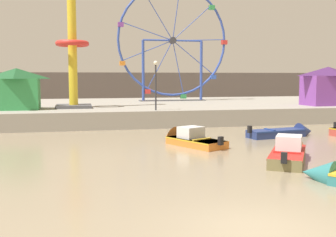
% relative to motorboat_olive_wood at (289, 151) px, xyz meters
% --- Properties ---
extents(ground_plane, '(240.00, 240.00, 0.00)m').
position_rel_motorboat_olive_wood_xyz_m(ground_plane, '(-5.34, -8.02, -0.34)').
color(ground_plane, gray).
extents(quay_promenade, '(110.00, 19.15, 1.29)m').
position_rel_motorboat_olive_wood_xyz_m(quay_promenade, '(-5.34, 21.50, 0.31)').
color(quay_promenade, gray).
rests_on(quay_promenade, ground_plane).
extents(distant_town_skyline, '(140.00, 3.00, 4.40)m').
position_rel_motorboat_olive_wood_xyz_m(distant_town_skyline, '(-5.34, 42.48, 1.86)').
color(distant_town_skyline, '#564C47').
rests_on(distant_town_skyline, ground_plane).
extents(motorboat_olive_wood, '(4.01, 5.23, 1.53)m').
position_rel_motorboat_olive_wood_xyz_m(motorboat_olive_wood, '(0.00, 0.00, 0.00)').
color(motorboat_olive_wood, olive).
rests_on(motorboat_olive_wood, ground_plane).
extents(motorboat_navy_blue, '(4.96, 2.02, 1.14)m').
position_rel_motorboat_olive_wood_xyz_m(motorboat_navy_blue, '(3.31, 6.41, -0.07)').
color(motorboat_navy_blue, navy).
rests_on(motorboat_navy_blue, ground_plane).
extents(motorboat_orange_hull, '(3.29, 4.59, 1.54)m').
position_rel_motorboat_olive_wood_xyz_m(motorboat_orange_hull, '(-3.70, 4.90, -0.05)').
color(motorboat_orange_hull, orange).
rests_on(motorboat_orange_hull, ground_plane).
extents(ferris_wheel_blue_frame, '(11.66, 1.20, 11.98)m').
position_rel_motorboat_olive_wood_xyz_m(ferris_wheel_blue_frame, '(0.13, 24.58, 6.97)').
color(ferris_wheel_blue_frame, '#334CA8').
rests_on(ferris_wheel_blue_frame, quay_promenade).
extents(drop_tower_yellow_tower, '(2.80, 2.80, 14.33)m').
position_rel_motorboat_olive_wood_xyz_m(drop_tower_yellow_tower, '(-9.91, 16.77, 6.73)').
color(drop_tower_yellow_tower, gold).
rests_on(drop_tower_yellow_tower, quay_promenade).
extents(carnival_booth_green_kiosk, '(3.58, 2.75, 3.14)m').
position_rel_motorboat_olive_wood_xyz_m(carnival_booth_green_kiosk, '(-14.09, 15.78, 2.59)').
color(carnival_booth_green_kiosk, '#33934C').
rests_on(carnival_booth_green_kiosk, quay_promenade).
extents(carnival_booth_purple_stall, '(4.70, 2.98, 3.37)m').
position_rel_motorboat_olive_wood_xyz_m(carnival_booth_purple_stall, '(11.91, 15.03, 2.70)').
color(carnival_booth_purple_stall, purple).
rests_on(carnival_booth_purple_stall, quay_promenade).
extents(promenade_lamp_near, '(0.32, 0.32, 3.67)m').
position_rel_motorboat_olive_wood_xyz_m(promenade_lamp_near, '(-3.90, 12.80, 3.38)').
color(promenade_lamp_near, '#2D2D33').
rests_on(promenade_lamp_near, quay_promenade).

